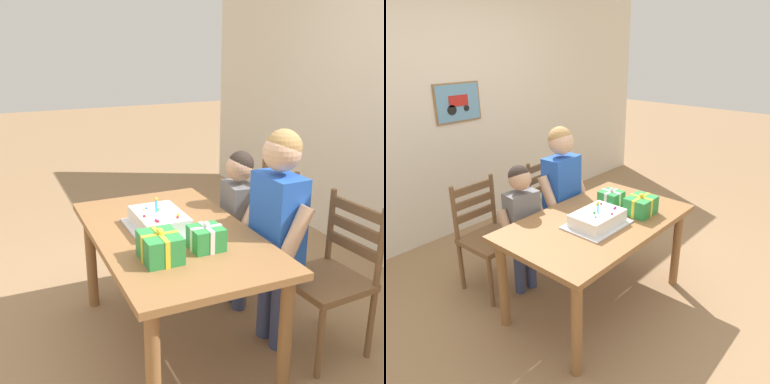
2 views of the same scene
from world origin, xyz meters
TOP-DOWN VIEW (x-y plane):
  - ground_plane at (0.00, 0.00)m, footprint 20.00×20.00m
  - back_wall at (0.00, 1.96)m, footprint 6.40×0.11m
  - dining_table at (0.00, 0.00)m, footprint 1.43×0.86m
  - birthday_cake at (-0.07, -0.05)m, footprint 0.44×0.34m
  - gift_box_red_large at (0.29, -0.18)m, footprint 0.22×0.19m
  - gift_box_beside_cake at (0.27, 0.08)m, footprint 0.16×0.17m
  - chair_left at (-0.40, 0.82)m, footprint 0.44×0.44m
  - chair_right at (0.39, 0.82)m, footprint 0.45×0.45m
  - child_older at (0.21, 0.55)m, footprint 0.48×0.28m
  - child_younger at (-0.25, 0.55)m, footprint 0.41×0.24m

SIDE VIEW (x-z plane):
  - ground_plane at x=0.00m, z-range 0.00..0.00m
  - chair_left at x=-0.40m, z-range 0.01..0.93m
  - chair_right at x=0.39m, z-range 0.01..0.93m
  - dining_table at x=0.00m, z-range 0.27..1.00m
  - child_younger at x=-0.25m, z-range 0.12..1.21m
  - birthday_cake at x=-0.07m, z-range 0.69..0.88m
  - gift_box_beside_cake at x=0.27m, z-range 0.71..0.87m
  - child_older at x=0.21m, z-range 0.14..1.46m
  - gift_box_red_large at x=0.29m, z-range 0.71..0.89m
  - back_wall at x=0.00m, z-range 0.00..2.60m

